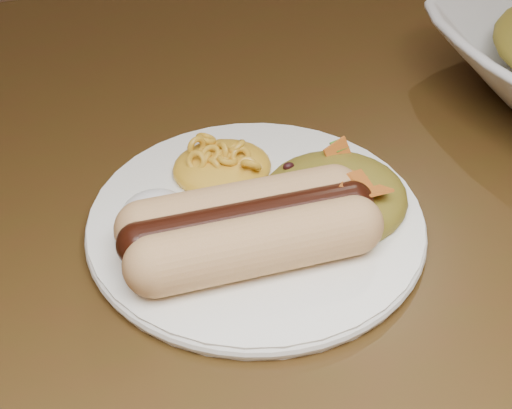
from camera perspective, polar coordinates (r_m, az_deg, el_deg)
name	(u,v)px	position (r m, az deg, el deg)	size (l,w,h in m)	color
table	(188,309)	(0.60, -5.50, -8.31)	(1.60, 0.90, 0.75)	#39220E
plate	(256,222)	(0.52, 0.00, -1.38)	(0.24, 0.24, 0.01)	white
hotdog	(249,226)	(0.48, -0.55, -1.75)	(0.15, 0.08, 0.04)	tan
mac_and_cheese	(222,156)	(0.55, -2.76, 3.89)	(0.08, 0.07, 0.03)	yellow
sour_cream	(155,208)	(0.50, -8.08, -0.28)	(0.05, 0.05, 0.03)	white
taco_salad	(335,185)	(0.52, 6.36, 1.56)	(0.11, 0.10, 0.05)	#B16B28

